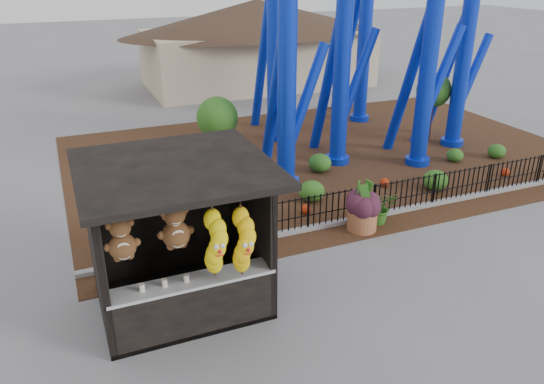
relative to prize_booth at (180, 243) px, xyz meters
name	(u,v)px	position (x,y,z in m)	size (l,w,h in m)	color
ground	(337,300)	(3.01, -0.90, -1.53)	(120.00, 120.00, 0.00)	slate
mulch_bed	(326,155)	(7.01, 7.10, -1.52)	(18.00, 12.00, 0.02)	#331E11
curb	(409,208)	(7.01, 2.10, -1.47)	(18.00, 0.18, 0.12)	gray
prize_booth	(180,243)	(0.00, 0.00, 0.00)	(3.50, 3.40, 3.12)	black
picket_fence	(437,189)	(7.91, 2.10, -1.03)	(12.20, 0.06, 1.00)	black
terracotta_planter	(362,219)	(5.14, 1.62, -1.21)	(0.78, 0.78, 0.63)	#9C5A38
planter_foliage	(364,197)	(5.14, 1.62, -0.58)	(0.70, 0.70, 0.64)	#361524
potted_plant	(380,207)	(5.79, 1.80, -1.06)	(0.86, 0.74, 0.95)	#195619
landscaping	(389,172)	(7.76, 4.23, -1.23)	(8.76, 3.47, 0.61)	#28591A
pavilion	(257,29)	(9.01, 19.10, 1.53)	(15.00, 15.00, 4.80)	#BFAD8C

